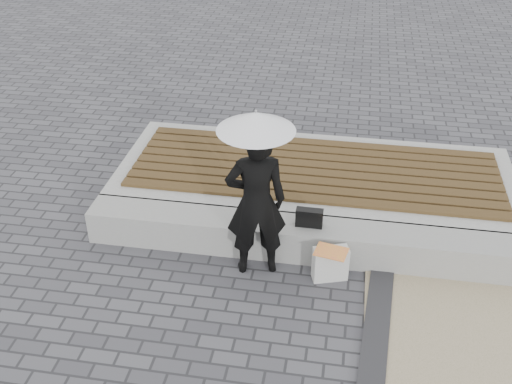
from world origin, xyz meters
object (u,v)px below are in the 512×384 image
seating_ledge (305,239)px  woman (256,202)px  handbag (309,218)px  parasol (256,121)px  canvas_tote (330,264)px

seating_ledge → woman: size_ratio=2.86×
seating_ledge → handbag: (0.04, -0.01, 0.31)m
seating_ledge → woman: woman is taller
seating_ledge → handbag: bearing=-16.4°
parasol → handbag: parasol is taller
handbag → canvas_tote: size_ratio=0.76×
seating_ledge → woman: 0.91m
parasol → canvas_tote: 1.80m
woman → parasol: 0.92m
woman → handbag: 0.74m
seating_ledge → woman: (-0.50, -0.35, 0.67)m
parasol → handbag: bearing=32.4°
handbag → seating_ledge: bearing=164.4°
seating_ledge → parasol: bearing=-144.8°
seating_ledge → canvas_tote: bearing=-51.0°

